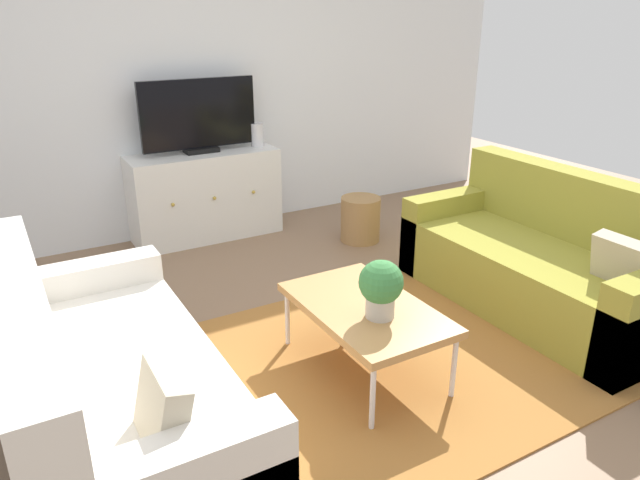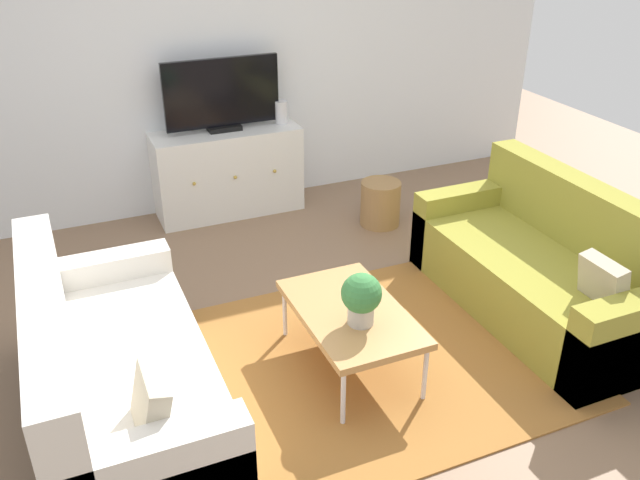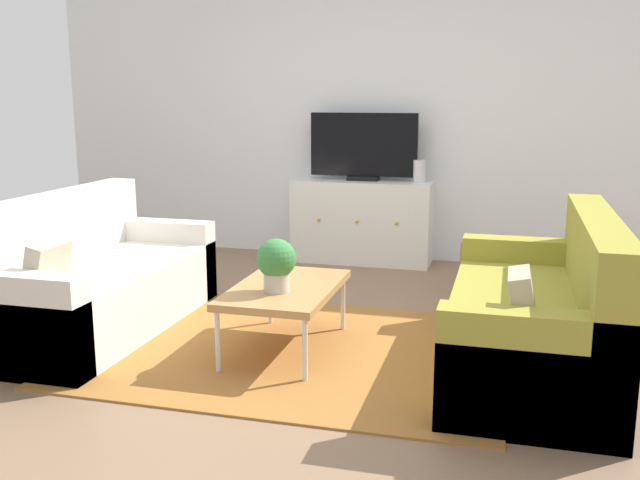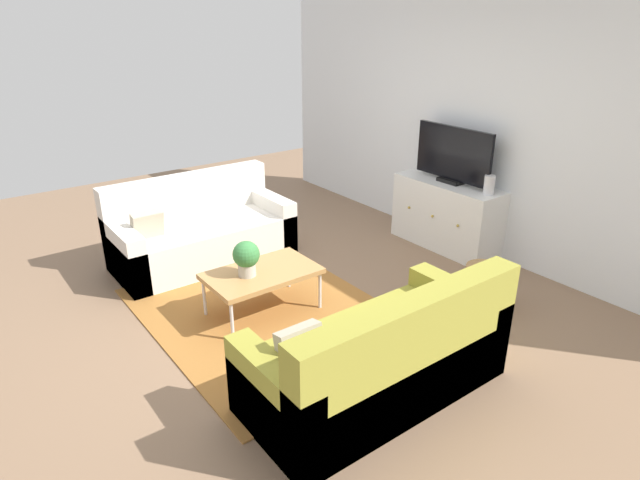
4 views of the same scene
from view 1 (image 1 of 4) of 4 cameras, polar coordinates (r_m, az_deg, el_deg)
The scene contains 11 objects.
ground_plane at distance 3.53m, azimuth 3.59°, elevation -10.92°, with size 10.00×10.00×0.00m, color #84664C.
wall_back at distance 5.31m, azimuth -11.91°, elevation 15.27°, with size 6.40×0.12×2.70m, color white.
area_rug at distance 3.42m, azimuth 5.01°, elevation -11.99°, with size 2.50×1.90×0.01m, color #9E662D.
couch_left_side at distance 2.86m, azimuth -20.59°, elevation -14.01°, with size 0.85×1.84×0.89m.
couch_right_side at distance 4.22m, azimuth 21.06°, elevation -2.22°, with size 0.85×1.84×0.89m.
coffee_table at distance 3.20m, azimuth 4.43°, elevation -6.80°, with size 0.58×0.96×0.41m.
potted_plant at distance 3.01m, azimuth 5.92°, elevation -4.50°, with size 0.23×0.23×0.31m.
tv_console at distance 5.22m, azimuth -11.05°, elevation 4.27°, with size 1.26×0.47×0.75m.
flat_screen_tv at distance 5.08m, azimuth -11.68°, elevation 11.68°, with size 0.98×0.16×0.61m.
glass_vase at distance 5.28m, azimuth -6.11°, elevation 10.11°, with size 0.11×0.11×0.20m, color silver.
wicker_basket at distance 5.10m, azimuth 3.94°, elevation 2.03°, with size 0.34×0.34×0.39m, color #9E7547.
Camera 1 is at (-1.67, -2.46, 1.89)m, focal length 33.00 mm.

